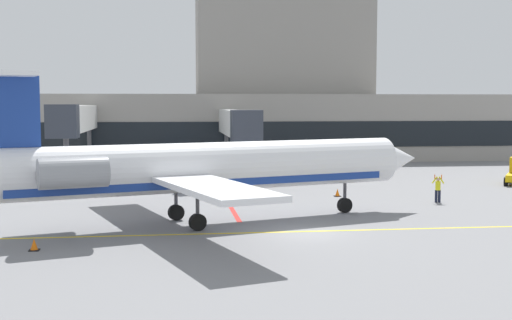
{
  "coord_description": "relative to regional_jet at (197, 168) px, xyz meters",
  "views": [
    {
      "loc": [
        -6.98,
        -33.88,
        6.67
      ],
      "look_at": [
        -1.5,
        9.42,
        3.0
      ],
      "focal_mm": 47.84,
      "sensor_mm": 36.0,
      "label": 1
    }
  ],
  "objects": [
    {
      "name": "jet_bridge_east",
      "position": [
        -9.8,
        25.96,
        2.05
      ],
      "size": [
        2.4,
        20.1,
        6.55
      ],
      "color": "silver",
      "rests_on": "ground"
    },
    {
      "name": "terminal_building",
      "position": [
        11.16,
        42.82,
        3.63
      ],
      "size": [
        58.48,
        11.79,
        20.19
      ],
      "color": "gray",
      "rests_on": "ground"
    },
    {
      "name": "fuel_tank",
      "position": [
        -12.69,
        25.7,
        -1.88
      ],
      "size": [
        6.78,
        2.78,
        2.17
      ],
      "color": "white",
      "rests_on": "ground"
    },
    {
      "name": "safety_cone_alpha",
      "position": [
        10.38,
        10.01,
        -2.87
      ],
      "size": [
        0.47,
        0.47,
        0.55
      ],
      "color": "orange",
      "rests_on": "ground"
    },
    {
      "name": "marshaller",
      "position": [
        16.36,
        6.34,
        -2.17
      ],
      "size": [
        0.82,
        0.34,
        1.87
      ],
      "color": "#191E33",
      "rests_on": "ground"
    },
    {
      "name": "regional_jet",
      "position": [
        0.0,
        0.0,
        0.0
      ],
      "size": [
        28.39,
        21.18,
        8.12
      ],
      "color": "white",
      "rests_on": "ground"
    },
    {
      "name": "ground",
      "position": [
        5.53,
        -3.25,
        -3.17
      ],
      "size": [
        120.0,
        120.0,
        0.11
      ],
      "color": "slate"
    },
    {
      "name": "safety_cone_bravo",
      "position": [
        -7.6,
        -5.73,
        -2.87
      ],
      "size": [
        0.47,
        0.47,
        0.55
      ],
      "color": "orange",
      "rests_on": "ground"
    },
    {
      "name": "jet_bridge_west",
      "position": [
        4.52,
        25.12,
        1.62
      ],
      "size": [
        2.4,
        21.75,
        6.11
      ],
      "color": "silver",
      "rests_on": "ground"
    },
    {
      "name": "pushback_tractor",
      "position": [
        -0.2,
        14.4,
        -2.1
      ],
      "size": [
        3.1,
        3.69,
        2.28
      ],
      "color": "#1E4CB2",
      "rests_on": "ground"
    }
  ]
}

